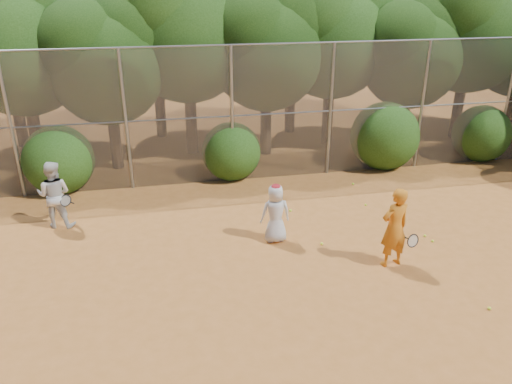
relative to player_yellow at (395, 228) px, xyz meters
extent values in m
plane|color=#A05B24|center=(-1.58, -0.55, -0.90)|extent=(80.00, 80.00, 0.00)
cylinder|color=gray|center=(-8.58, 5.45, 1.10)|extent=(0.09, 0.09, 4.00)
cylinder|color=gray|center=(-5.58, 5.45, 1.10)|extent=(0.09, 0.09, 4.00)
cylinder|color=gray|center=(-2.58, 5.45, 1.10)|extent=(0.09, 0.09, 4.00)
cylinder|color=gray|center=(0.42, 5.45, 1.10)|extent=(0.09, 0.09, 4.00)
cylinder|color=gray|center=(3.42, 5.45, 1.10)|extent=(0.09, 0.09, 4.00)
cylinder|color=gray|center=(6.42, 5.45, 1.10)|extent=(0.09, 0.09, 4.00)
cylinder|color=gray|center=(-1.58, 5.45, 3.10)|extent=(20.00, 0.05, 0.05)
cylinder|color=gray|center=(-1.58, 5.45, 1.10)|extent=(20.00, 0.04, 0.04)
cube|color=slate|center=(-1.58, 5.45, 1.10)|extent=(20.00, 0.02, 4.00)
cylinder|color=black|center=(-8.58, 7.95, 0.36)|extent=(0.38, 0.38, 2.52)
sphere|color=#1E4310|center=(-8.58, 7.95, 2.83)|extent=(4.03, 4.03, 4.03)
sphere|color=#1E4310|center=(-7.78, 8.35, 3.84)|extent=(3.23, 3.23, 3.23)
cylinder|color=black|center=(-6.08, 7.25, 0.19)|extent=(0.36, 0.36, 2.17)
sphere|color=black|center=(-6.08, 7.25, 2.32)|extent=(3.47, 3.47, 3.47)
sphere|color=black|center=(-5.39, 7.60, 3.18)|extent=(2.78, 2.78, 2.78)
sphere|color=black|center=(-6.69, 6.99, 3.01)|extent=(2.60, 2.60, 2.60)
cylinder|color=black|center=(-3.58, 8.25, 0.43)|extent=(0.39, 0.39, 2.66)
sphere|color=#1E4310|center=(-3.58, 8.25, 3.04)|extent=(4.26, 4.26, 4.26)
sphere|color=#1E4310|center=(-2.73, 8.67, 4.11)|extent=(3.40, 3.40, 3.40)
sphere|color=#1E4310|center=(-4.33, 7.93, 3.89)|extent=(3.19, 3.19, 3.19)
cylinder|color=black|center=(-1.08, 7.65, 0.24)|extent=(0.37, 0.37, 2.27)
sphere|color=black|center=(-1.08, 7.65, 2.47)|extent=(3.64, 3.64, 3.64)
sphere|color=black|center=(-0.35, 8.01, 3.38)|extent=(2.91, 2.91, 2.91)
sphere|color=black|center=(-1.72, 7.38, 3.20)|extent=(2.73, 2.73, 2.73)
cylinder|color=black|center=(1.42, 8.45, 0.33)|extent=(0.38, 0.38, 2.45)
sphere|color=#1E4310|center=(1.42, 8.45, 2.73)|extent=(3.92, 3.92, 3.92)
sphere|color=#1E4310|center=(2.20, 8.84, 3.71)|extent=(3.14, 3.14, 3.14)
sphere|color=#1E4310|center=(0.73, 8.16, 3.51)|extent=(2.94, 2.94, 2.94)
cylinder|color=black|center=(3.92, 7.45, 0.15)|extent=(0.36, 0.36, 2.10)
sphere|color=black|center=(3.92, 7.45, 2.21)|extent=(3.36, 3.36, 3.36)
sphere|color=black|center=(4.59, 7.79, 3.05)|extent=(2.69, 2.69, 2.69)
sphere|color=black|center=(3.33, 7.20, 2.88)|extent=(2.52, 2.52, 2.52)
cylinder|color=black|center=(6.42, 8.05, 0.40)|extent=(0.39, 0.39, 2.59)
sphere|color=#1E4310|center=(6.42, 8.05, 2.94)|extent=(4.14, 4.14, 4.14)
sphere|color=#1E4310|center=(7.25, 8.46, 3.97)|extent=(3.32, 3.32, 3.32)
sphere|color=#1E4310|center=(5.69, 7.74, 3.77)|extent=(3.11, 3.11, 3.11)
cylinder|color=black|center=(8.42, 7.75, 0.26)|extent=(0.37, 0.37, 2.31)
cylinder|color=black|center=(-9.58, 10.25, 0.42)|extent=(0.39, 0.39, 2.62)
sphere|color=#1E4310|center=(-9.58, 10.25, 2.99)|extent=(4.20, 4.20, 4.20)
sphere|color=#1E4310|center=(-8.74, 10.67, 4.04)|extent=(3.36, 3.36, 3.36)
cylinder|color=black|center=(-4.58, 10.45, 0.50)|extent=(0.40, 0.40, 2.80)
sphere|color=#1E4310|center=(-4.58, 10.45, 3.25)|extent=(4.48, 4.48, 4.48)
cylinder|color=black|center=(0.42, 10.05, 0.36)|extent=(0.38, 0.38, 2.52)
sphere|color=#1E4310|center=(0.42, 10.05, 2.83)|extent=(4.03, 4.03, 4.03)
sphere|color=#1E4310|center=(1.22, 10.45, 3.84)|extent=(3.23, 3.23, 3.23)
sphere|color=#1E4310|center=(-0.29, 9.75, 3.64)|extent=(3.02, 3.02, 3.02)
cylinder|color=black|center=(4.92, 10.65, 0.47)|extent=(0.40, 0.40, 2.73)
sphere|color=#1E4310|center=(4.92, 10.65, 3.14)|extent=(4.37, 4.37, 4.37)
sphere|color=#1E4310|center=(-7.58, 5.75, 0.10)|extent=(2.00, 2.00, 2.00)
sphere|color=#1E4310|center=(-2.58, 5.75, 0.00)|extent=(1.80, 1.80, 1.80)
sphere|color=#1E4310|center=(2.42, 5.75, 0.20)|extent=(2.20, 2.20, 2.20)
sphere|color=#1E4310|center=(5.92, 5.75, 0.05)|extent=(1.90, 1.90, 1.90)
imported|color=orange|center=(0.00, 0.00, 0.00)|extent=(0.72, 0.55, 1.79)
torus|color=black|center=(0.35, -0.20, -0.25)|extent=(0.31, 0.14, 0.30)
cylinder|color=black|center=(0.30, 0.01, -0.28)|extent=(0.10, 0.28, 0.07)
imported|color=silver|center=(-2.21, 1.52, -0.19)|extent=(0.70, 0.46, 1.42)
ellipsoid|color=#AA181F|center=(-2.21, 1.52, 0.48)|extent=(0.22, 0.22, 0.13)
sphere|color=#C5E82A|center=(-1.91, 1.32, -0.05)|extent=(0.07, 0.07, 0.07)
imported|color=silver|center=(-7.33, 3.33, -0.04)|extent=(0.94, 0.80, 1.70)
torus|color=black|center=(-7.03, 3.03, -0.10)|extent=(0.36, 0.31, 0.26)
cylinder|color=black|center=(-6.95, 3.19, -0.22)|extent=(0.14, 0.24, 0.19)
sphere|color=#C5E82A|center=(1.35, 0.97, -0.86)|extent=(0.07, 0.07, 0.07)
sphere|color=#C5E82A|center=(0.65, 2.88, -0.86)|extent=(0.07, 0.07, 0.07)
sphere|color=#C5E82A|center=(1.12, -1.87, -0.86)|extent=(0.07, 0.07, 0.07)
sphere|color=#C5E82A|center=(1.40, 0.69, -0.86)|extent=(0.07, 0.07, 0.07)
sphere|color=#C5E82A|center=(-1.19, 1.09, -0.86)|extent=(0.07, 0.07, 0.07)
sphere|color=#C5E82A|center=(0.86, 4.34, -0.86)|extent=(0.07, 0.07, 0.07)
camera|label=1|loc=(-4.71, -8.53, 4.91)|focal=35.00mm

